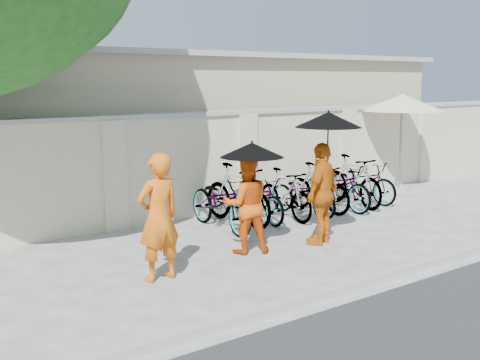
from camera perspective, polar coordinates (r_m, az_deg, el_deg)
ground at (r=9.21m, az=2.32°, el=-7.62°), size 80.00×80.00×0.00m
kerb at (r=8.02m, az=10.12°, el=-9.97°), size 40.00×0.16×0.12m
compound_wall at (r=12.10m, az=-3.52°, el=1.36°), size 20.00×0.30×2.00m
building_behind at (r=15.80m, az=-8.09°, el=5.39°), size 14.00×6.00×3.20m
monk_left at (r=8.19m, az=-7.73°, el=-3.52°), size 0.67×0.46×1.75m
monk_center at (r=9.43m, az=0.58°, el=-2.34°), size 0.93×0.84×1.55m
parasol_center at (r=9.26m, az=1.14°, el=2.87°), size 0.99×0.99×0.88m
monk_right at (r=10.02m, az=7.80°, el=-1.29°), size 1.08×0.75×1.70m
parasol_right at (r=9.82m, az=8.38°, el=5.68°), size 1.09×1.09×1.24m
patio_umbrella at (r=15.10m, az=15.13°, el=7.01°), size 2.59×2.59×2.37m
bike_0 at (r=10.91m, az=-1.82°, el=-2.10°), size 0.80×2.00×1.03m
bike_1 at (r=11.32m, az=-0.24°, el=-1.38°), size 0.62×1.93×1.15m
bike_2 at (r=11.63m, az=1.79°, el=-1.71°), size 0.75×1.76×0.90m
bike_3 at (r=11.78m, az=4.29°, el=-1.35°), size 0.56×1.68×0.99m
bike_4 at (r=12.13m, az=6.00°, el=-1.32°), size 0.75×1.73×0.88m
bike_5 at (r=12.50m, az=7.47°, el=-0.73°), size 0.58×1.71×1.01m
bike_6 at (r=12.82m, az=9.24°, el=-0.59°), size 0.66×1.87×0.98m
bike_7 at (r=13.18m, az=10.68°, el=-0.08°), size 0.75×1.89×1.10m
bike_8 at (r=13.67m, az=11.57°, el=-0.14°), size 0.78×1.82×0.93m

